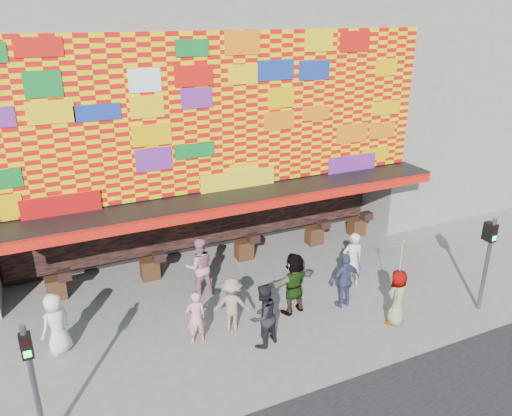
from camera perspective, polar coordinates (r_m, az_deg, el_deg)
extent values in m
plane|color=slate|center=(14.64, 2.36, -14.05)|extent=(90.00, 90.00, 0.00)
cube|color=gray|center=(19.44, -8.52, 15.40)|extent=(15.00, 8.00, 7.00)
cube|color=black|center=(21.48, -8.57, 2.27)|extent=(15.00, 6.00, 3.00)
cube|color=gray|center=(21.33, 13.86, 1.73)|extent=(0.40, 2.00, 3.00)
cube|color=black|center=(15.97, -3.03, 1.33)|extent=(15.20, 1.60, 0.12)
cube|color=red|center=(15.35, -1.93, -0.11)|extent=(15.20, 0.04, 0.35)
cube|color=#FFDC00|center=(15.79, -3.99, 10.69)|extent=(14.80, 0.08, 4.90)
cube|color=black|center=(18.64, -5.77, -0.48)|extent=(14.00, 0.25, 2.50)
cube|color=gray|center=(26.32, 20.75, 14.77)|extent=(11.00, 8.00, 12.00)
cylinder|color=#59595B|center=(11.47, -23.92, -18.41)|extent=(0.12, 0.12, 3.00)
cube|color=black|center=(10.85, -24.78, -14.10)|extent=(0.22, 0.18, 0.55)
cube|color=black|center=(10.70, -24.87, -13.81)|extent=(0.14, 0.02, 0.14)
cube|color=#19E533|center=(10.85, -24.65, -14.94)|extent=(0.14, 0.02, 0.14)
cylinder|color=#59595B|center=(16.38, 24.82, -5.96)|extent=(0.12, 0.12, 3.00)
cube|color=black|center=(15.96, 25.41, -2.60)|extent=(0.22, 0.18, 0.55)
cube|color=black|center=(15.86, 25.74, -2.30)|extent=(0.14, 0.02, 0.14)
cube|color=#19E533|center=(15.96, 25.59, -3.15)|extent=(0.14, 0.02, 0.14)
imported|color=silver|center=(14.45, -21.87, -12.16)|extent=(1.02, 0.93, 1.74)
imported|color=pink|center=(13.95, -6.88, -12.30)|extent=(0.58, 0.39, 1.56)
imported|color=black|center=(13.67, 0.80, -12.24)|extent=(1.08, 0.97, 1.83)
imported|color=gray|center=(14.35, -2.77, -10.93)|extent=(1.21, 1.01, 1.63)
imported|color=#363E5F|center=(15.57, 10.14, -8.15)|extent=(1.06, 0.48, 1.77)
imported|color=gray|center=(15.07, 4.34, -8.57)|extent=(1.87, 0.86, 1.94)
imported|color=gray|center=(15.14, 15.83, -9.78)|extent=(0.98, 0.95, 1.70)
imported|color=beige|center=(16.67, 10.96, -5.83)|extent=(0.77, 0.58, 1.92)
imported|color=#BE7B8F|center=(16.04, -6.48, -6.65)|extent=(1.02, 0.83, 1.94)
imported|color=beige|center=(14.51, 16.37, -5.22)|extent=(1.08, 1.10, 0.99)
cylinder|color=#4C3326|center=(14.95, 15.99, -8.46)|extent=(0.02, 0.02, 1.00)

